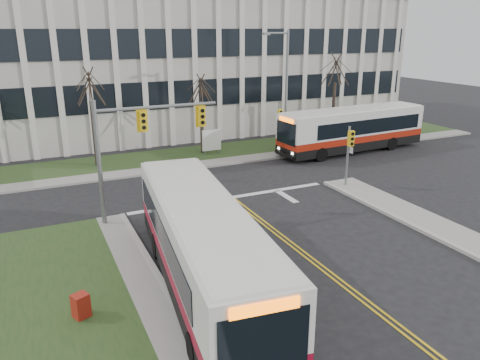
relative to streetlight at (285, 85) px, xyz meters
name	(u,v)px	position (x,y,z in m)	size (l,w,h in m)	color
ground	(309,258)	(-8.03, -16.20, -5.19)	(120.00, 120.00, 0.00)	black
sidewalk_cross	(254,158)	(-3.03, -1.00, -5.12)	(44.00, 1.60, 0.14)	#9E9B93
building_lawn	(239,150)	(-3.03, 1.80, -5.13)	(44.00, 5.00, 0.12)	#29471E
office_building	(188,64)	(-3.03, 13.80, 0.81)	(40.00, 16.00, 12.00)	beige
mast_arm_signal	(133,139)	(-13.65, -9.04, -0.94)	(6.11, 0.38, 6.20)	slate
signal_pole_near	(349,148)	(-0.83, -9.30, -2.69)	(0.34, 0.39, 3.80)	slate
signal_pole_far	(279,123)	(-0.83, -0.80, -2.69)	(0.34, 0.39, 3.80)	slate
streetlight	(285,85)	(0.00, 0.00, 0.00)	(2.15, 0.25, 9.20)	slate
directory_sign	(212,140)	(-5.53, 1.30, -4.02)	(1.50, 0.12, 2.00)	slate
tree_left	(90,88)	(-14.03, 1.80, 0.32)	(1.80, 1.80, 7.70)	#42352B
tree_mid	(201,91)	(-6.03, 2.00, -0.31)	(1.80, 1.80, 6.82)	#42352B
tree_right	(336,71)	(5.97, 1.80, 0.71)	(1.80, 1.80, 8.25)	#42352B
bus_main	(202,249)	(-13.00, -16.65, -3.52)	(2.72, 12.54, 3.34)	silver
bus_cross	(352,131)	(4.97, -2.20, -3.52)	(2.71, 12.53, 3.34)	silver
newspaper_box_red	(81,307)	(-17.38, -16.76, -4.72)	(0.50, 0.45, 0.95)	#A12114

